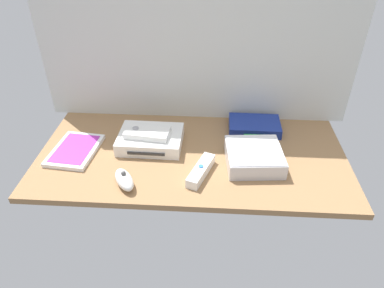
% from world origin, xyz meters
% --- Properties ---
extents(ground_plane, '(1.00, 0.48, 0.02)m').
position_xyz_m(ground_plane, '(0.00, 0.00, -0.01)').
color(ground_plane, '#936D47').
rests_on(ground_plane, ground).
extents(back_wall, '(1.10, 0.01, 0.64)m').
position_xyz_m(back_wall, '(0.00, 0.25, 0.32)').
color(back_wall, silver).
rests_on(back_wall, ground).
extents(game_console, '(0.21, 0.17, 0.04)m').
position_xyz_m(game_console, '(-0.14, 0.04, 0.02)').
color(game_console, white).
rests_on(game_console, ground_plane).
extents(mini_computer, '(0.18, 0.18, 0.05)m').
position_xyz_m(mini_computer, '(0.20, -0.04, 0.03)').
color(mini_computer, silver).
rests_on(mini_computer, ground_plane).
extents(game_case, '(0.15, 0.20, 0.02)m').
position_xyz_m(game_case, '(-0.38, -0.01, 0.01)').
color(game_case, white).
rests_on(game_case, ground_plane).
extents(network_router, '(0.18, 0.13, 0.03)m').
position_xyz_m(network_router, '(0.21, 0.16, 0.02)').
color(network_router, navy).
rests_on(network_router, ground_plane).
extents(remote_wand, '(0.08, 0.15, 0.03)m').
position_xyz_m(remote_wand, '(0.03, -0.10, 0.02)').
color(remote_wand, white).
rests_on(remote_wand, ground_plane).
extents(remote_nunchuk, '(0.09, 0.11, 0.05)m').
position_xyz_m(remote_nunchuk, '(-0.19, -0.16, 0.02)').
color(remote_nunchuk, white).
rests_on(remote_nunchuk, ground_plane).
extents(remote_classic_pad, '(0.15, 0.10, 0.02)m').
position_xyz_m(remote_classic_pad, '(-0.15, 0.04, 0.05)').
color(remote_classic_pad, white).
rests_on(remote_classic_pad, game_console).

